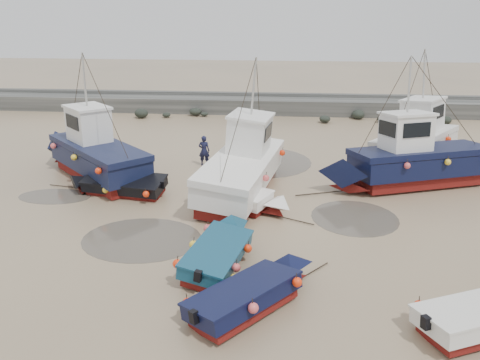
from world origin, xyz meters
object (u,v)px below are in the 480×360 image
object	(u,v)px
dinghy_1	(255,291)
cabin_boat_0	(93,151)
cabin_boat_3	(422,140)
cabin_boat_1	(243,163)
dinghy_4	(118,182)
dinghy_5	(239,196)
cabin_boat_2	(411,160)
dinghy_2	(219,248)
person	(205,165)

from	to	relation	value
dinghy_1	cabin_boat_0	bearing A→B (deg)	171.98
dinghy_1	cabin_boat_3	distance (m)	16.52
cabin_boat_1	cabin_boat_0	bearing A→B (deg)	-178.12
dinghy_4	cabin_boat_3	distance (m)	16.50
dinghy_5	cabin_boat_2	size ratio (longest dim) A/B	0.56
cabin_boat_0	cabin_boat_2	size ratio (longest dim) A/B	0.82
dinghy_1	cabin_boat_1	xyz separation A→B (m)	(-1.11, 9.37, 0.77)
dinghy_2	person	size ratio (longest dim) A/B	3.28
cabin_boat_0	cabin_boat_1	xyz separation A→B (m)	(7.85, -1.19, -0.02)
dinghy_2	dinghy_4	distance (m)	8.14
cabin_boat_0	dinghy_4	bearing A→B (deg)	-93.86
dinghy_1	cabin_boat_2	size ratio (longest dim) A/B	0.49
cabin_boat_3	person	world-z (taller)	cabin_boat_3
cabin_boat_1	dinghy_2	bearing A→B (deg)	-81.73
dinghy_1	cabin_boat_3	xyz separation A→B (m)	(8.48, 14.16, 0.83)
cabin_boat_1	person	world-z (taller)	cabin_boat_1
dinghy_2	cabin_boat_0	bearing A→B (deg)	145.78
dinghy_5	dinghy_1	bearing A→B (deg)	34.20
dinghy_2	cabin_boat_1	world-z (taller)	cabin_boat_1
cabin_boat_3	dinghy_1	bearing A→B (deg)	-82.61
dinghy_2	dinghy_1	bearing A→B (deg)	-48.32
dinghy_5	person	world-z (taller)	dinghy_5
dinghy_4	dinghy_5	xyz separation A→B (m)	(5.84, -1.23, 0.01)
dinghy_2	cabin_boat_3	xyz separation A→B (m)	(9.85, 11.68, 0.83)
dinghy_4	cabin_boat_0	distance (m)	3.05
dinghy_4	cabin_boat_2	distance (m)	14.13
dinghy_1	cabin_boat_0	world-z (taller)	cabin_boat_0
cabin_boat_1	cabin_boat_3	size ratio (longest dim) A/B	1.35
dinghy_4	cabin_boat_3	world-z (taller)	cabin_boat_3
dinghy_2	dinghy_5	distance (m)	4.70
person	cabin_boat_3	bearing A→B (deg)	-170.99
dinghy_5	person	size ratio (longest dim) A/B	3.21
dinghy_4	person	size ratio (longest dim) A/B	3.60
dinghy_1	cabin_boat_1	world-z (taller)	cabin_boat_1
dinghy_2	cabin_boat_2	size ratio (longest dim) A/B	0.57
dinghy_1	cabin_boat_0	size ratio (longest dim) A/B	0.60
cabin_boat_1	cabin_boat_2	bearing A→B (deg)	18.92
dinghy_1	dinghy_2	bearing A→B (deg)	160.74
dinghy_4	cabin_boat_1	distance (m)	5.98
dinghy_1	dinghy_2	world-z (taller)	same
dinghy_5	cabin_boat_0	size ratio (longest dim) A/B	0.69
dinghy_5	cabin_boat_1	distance (m)	2.33
dinghy_5	cabin_boat_3	bearing A→B (deg)	151.40
dinghy_2	dinghy_5	xyz separation A→B (m)	(0.26, 4.69, -0.00)
cabin_boat_0	cabin_boat_1	size ratio (longest dim) A/B	0.75
dinghy_4	cabin_boat_2	bearing A→B (deg)	-71.79
cabin_boat_2	cabin_boat_1	bearing A→B (deg)	79.51
dinghy_5	cabin_boat_2	distance (m)	8.82
dinghy_4	dinghy_5	size ratio (longest dim) A/B	1.12
cabin_boat_0	dinghy_5	bearing A→B (deg)	-70.07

